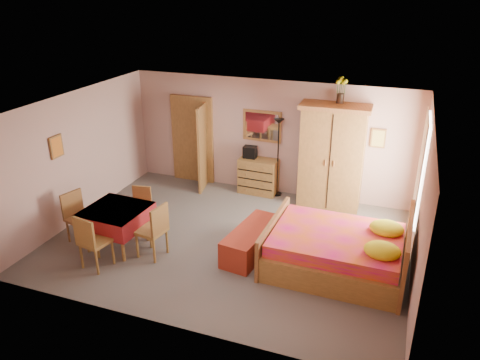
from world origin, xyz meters
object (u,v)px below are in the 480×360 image
at_px(bench, 252,241).
at_px(floor_lamp, 278,158).
at_px(chest_of_drawers, 258,176).
at_px(wardrobe, 332,156).
at_px(chair_west, 80,218).
at_px(stereo, 250,152).
at_px(sunflower_vase, 341,90).
at_px(chair_south, 95,241).
at_px(chair_north, 140,209).
at_px(bed, 337,240).
at_px(chair_east, 151,230).
at_px(wall_mirror, 262,126).
at_px(dining_table, 117,228).

bearing_deg(bench, floor_lamp, 95.82).
height_order(chest_of_drawers, wardrobe, wardrobe).
relative_size(bench, chair_west, 1.52).
distance_m(stereo, floor_lamp, 0.66).
bearing_deg(floor_lamp, sunflower_vase, 0.28).
height_order(chair_south, chair_north, chair_south).
height_order(chair_north, chair_west, chair_west).
height_order(bed, bench, bed).
bearing_deg(chair_east, chair_west, 99.14).
distance_m(chest_of_drawers, wall_mirror, 1.16).
distance_m(chair_west, chair_east, 1.49).
distance_m(stereo, wardrobe, 1.88).
bearing_deg(bench, stereo, 109.74).
distance_m(floor_lamp, chair_north, 3.27).
xyz_separation_m(sunflower_vase, chair_east, (-2.64, -3.27, -2.01)).
bearing_deg(bench, chair_east, -157.13).
xyz_separation_m(wardrobe, chair_north, (-3.31, -2.36, -0.70)).
distance_m(bed, chair_east, 3.22).
xyz_separation_m(floor_lamp, wardrobe, (1.21, -0.11, 0.22)).
bearing_deg(stereo, wardrobe, -3.13).
xyz_separation_m(stereo, wardrobe, (1.87, -0.10, 0.17)).
distance_m(bench, chair_east, 1.80).
relative_size(chest_of_drawers, chair_south, 0.87).
xyz_separation_m(wardrobe, chair_west, (-4.08, -3.17, -0.64)).
relative_size(chest_of_drawers, wall_mirror, 0.96).
height_order(chest_of_drawers, bench, chest_of_drawers).
bearing_deg(bed, bench, -177.89).
distance_m(wall_mirror, stereo, 0.65).
relative_size(dining_table, chair_south, 1.06).
height_order(chest_of_drawers, chair_south, chair_south).
relative_size(bench, chair_south, 1.47).
relative_size(bed, chair_north, 2.76).
xyz_separation_m(chest_of_drawers, wardrobe, (1.65, -0.06, 0.71)).
xyz_separation_m(dining_table, chair_east, (0.75, -0.06, 0.12)).
xyz_separation_m(wardrobe, chair_east, (-2.59, -3.15, -0.62)).
height_order(bed, dining_table, bed).
relative_size(wall_mirror, floor_lamp, 0.50).
bearing_deg(floor_lamp, chair_south, -118.17).
height_order(dining_table, chair_east, chair_east).
bearing_deg(chair_south, stereo, 80.53).
xyz_separation_m(stereo, sunflower_vase, (1.92, 0.01, 1.56)).
bearing_deg(stereo, sunflower_vase, 0.33).
relative_size(stereo, chair_west, 0.30).
height_order(chest_of_drawers, floor_lamp, floor_lamp).
bearing_deg(bed, wall_mirror, 130.03).
relative_size(sunflower_vase, bed, 0.23).
bearing_deg(chair_south, chair_east, 52.43).
height_order(wall_mirror, chair_east, wall_mirror).
xyz_separation_m(wall_mirror, dining_table, (-1.69, -3.37, -1.16)).
relative_size(chest_of_drawers, stereo, 3.00).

